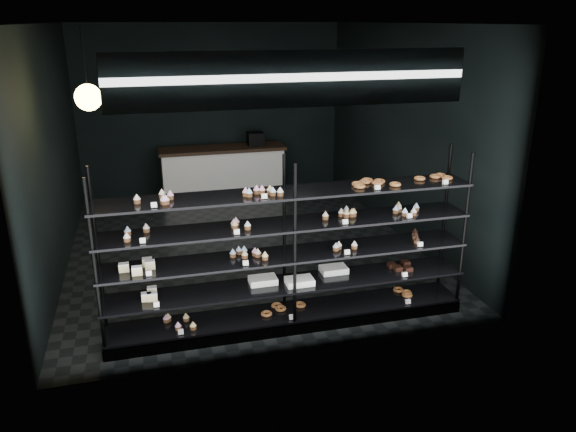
% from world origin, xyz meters
% --- Properties ---
extents(room, '(5.01, 6.01, 3.20)m').
position_xyz_m(room, '(0.00, 0.00, 1.60)').
color(room, black).
rests_on(room, ground).
extents(display_shelf, '(4.00, 0.50, 1.91)m').
position_xyz_m(display_shelf, '(0.06, -2.45, 0.63)').
color(display_shelf, black).
rests_on(display_shelf, room).
extents(signage, '(3.30, 0.05, 0.50)m').
position_xyz_m(signage, '(0.00, -2.93, 2.75)').
color(signage, '#0B1D3B').
rests_on(signage, room).
extents(pendant_lamp, '(0.29, 0.29, 0.87)m').
position_xyz_m(pendant_lamp, '(-1.87, -1.33, 2.45)').
color(pendant_lamp, black).
rests_on(pendant_lamp, room).
extents(service_counter, '(2.35, 0.65, 1.23)m').
position_xyz_m(service_counter, '(0.11, 2.50, 0.50)').
color(service_counter, white).
rests_on(service_counter, room).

